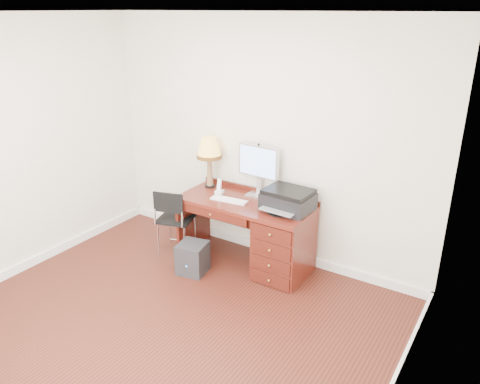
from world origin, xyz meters
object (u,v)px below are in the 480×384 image
Objects in this scene: printer at (288,200)px; chair at (172,215)px; desk at (270,236)px; monitor at (258,164)px; phone at (219,189)px; equipment_box at (193,258)px; leg_lamp at (209,151)px.

chair is (-1.30, -0.36, -0.36)m from printer.
monitor is (-0.30, 0.23, 0.70)m from desk.
phone is at bearing 21.33° from chair.
monitor is 3.25× the size of phone.
leg_lamp is at bearing 97.78° from equipment_box.
monitor is 1.12× the size of printer.
printer is at bearing -17.22° from monitor.
phone is (-0.39, -0.20, -0.31)m from monitor.
phone is 0.52× the size of equipment_box.
phone is at bearing 79.64° from equipment_box.
printer is at bearing -6.81° from phone.
printer is 2.91× the size of phone.
desk is 1.17m from chair.
monitor reaches higher than printer.
printer is 1.14m from leg_lamp.
leg_lamp is at bearing 170.20° from desk.
phone is at bearing 176.93° from desk.
monitor is 0.70× the size of chair.
equipment_box is at bearing -41.24° from chair.
printer reaches higher than phone.
desk is 2.49× the size of leg_lamp.
monitor is 0.62m from leg_lamp.
chair is at bearing -165.13° from desk.
monitor reaches higher than phone.
chair is 0.59m from equipment_box.
printer is at bearing -5.33° from leg_lamp.
leg_lamp is (-0.91, 0.16, 0.78)m from desk.
printer is at bearing -1.06° from chair.
leg_lamp is at bearing -169.81° from monitor.
chair is at bearing -143.99° from monitor.
phone is at bearing -175.66° from printer.
printer is 1.51× the size of equipment_box.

